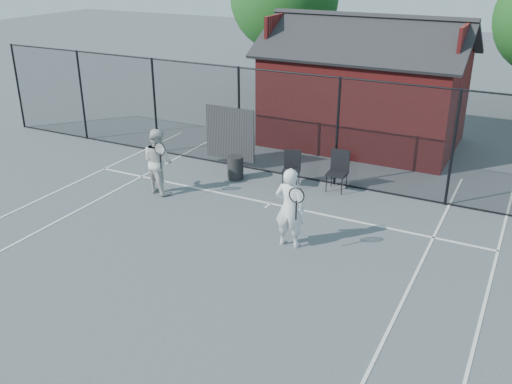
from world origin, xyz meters
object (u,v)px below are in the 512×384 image
at_px(clubhouse, 364,95).
at_px(player_back, 158,161).
at_px(chair_left, 337,172).
at_px(player_front, 290,208).
at_px(waste_bin, 235,168).
at_px(chair_right, 291,170).

bearing_deg(clubhouse, player_back, -117.59).
distance_m(player_back, chair_left, 4.77).
relative_size(player_front, chair_left, 1.69).
bearing_deg(clubhouse, player_front, -83.94).
bearing_deg(waste_bin, player_front, -44.43).
relative_size(clubhouse, chair_right, 6.71).
height_order(clubhouse, waste_bin, clubhouse).
xyz_separation_m(chair_left, chair_right, (-1.22, -0.28, -0.05)).
xyz_separation_m(clubhouse, chair_right, (-0.52, -4.68, -1.12)).
relative_size(chair_left, chair_right, 1.11).
bearing_deg(player_back, chair_right, 33.74).
distance_m(player_back, chair_right, 3.59).
distance_m(clubhouse, player_back, 7.55).
xyz_separation_m(clubhouse, chair_left, (0.70, -4.40, -1.07)).
xyz_separation_m(chair_left, waste_bin, (-2.84, -0.50, -0.20)).
bearing_deg(chair_right, player_front, -80.79).
distance_m(player_front, chair_right, 3.43).
distance_m(clubhouse, player_front, 7.89).
height_order(chair_left, waste_bin, chair_left).
bearing_deg(chair_right, chair_left, -0.96).
height_order(player_front, chair_left, player_front).
distance_m(chair_left, chair_right, 1.25).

